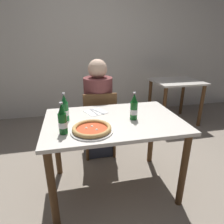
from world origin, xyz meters
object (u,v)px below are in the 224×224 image
object	(u,v)px
chair_behind_table	(99,120)
pizza_margherita_near	(92,129)
diner_seated	(99,111)
beer_bottle_center	(63,121)
dining_table_main	(113,131)
beer_bottle_right	(65,109)
beer_bottle_left	(134,108)
napkin_with_cutlery	(96,112)
dining_table_background	(176,90)

from	to	relation	value
chair_behind_table	pizza_margherita_near	bearing A→B (deg)	79.09
diner_seated	beer_bottle_center	distance (m)	0.97
dining_table_main	beer_bottle_right	size ratio (longest dim) A/B	4.86
beer_bottle_right	beer_bottle_center	bearing A→B (deg)	-93.22
beer_bottle_center	beer_bottle_right	size ratio (longest dim) A/B	1.00
dining_table_main	beer_bottle_left	size ratio (longest dim) A/B	4.86
diner_seated	beer_bottle_left	size ratio (longest dim) A/B	4.89
dining_table_main	napkin_with_cutlery	bearing A→B (deg)	121.83
pizza_margherita_near	napkin_with_cutlery	bearing A→B (deg)	78.25
chair_behind_table	beer_bottle_right	distance (m)	0.76
dining_table_main	diner_seated	xyz separation A→B (m)	(-0.03, 0.66, -0.05)
chair_behind_table	beer_bottle_left	xyz separation A→B (m)	(0.21, -0.65, 0.37)
chair_behind_table	napkin_with_cutlery	world-z (taller)	chair_behind_table
beer_bottle_right	napkin_with_cutlery	world-z (taller)	beer_bottle_right
dining_table_background	beer_bottle_left	xyz separation A→B (m)	(-1.26, -1.45, 0.26)
chair_behind_table	napkin_with_cutlery	xyz separation A→B (m)	(-0.09, -0.40, 0.27)
dining_table_background	beer_bottle_left	world-z (taller)	beer_bottle_left
dining_table_main	beer_bottle_left	xyz separation A→B (m)	(0.18, -0.04, 0.22)
diner_seated	dining_table_background	size ratio (longest dim) A/B	1.51
dining_table_background	napkin_with_cutlery	distance (m)	1.98
diner_seated	chair_behind_table	bearing A→B (deg)	-92.13
dining_table_background	beer_bottle_right	xyz separation A→B (m)	(-1.85, -1.34, 0.26)
beer_bottle_center	beer_bottle_right	distance (m)	0.25
chair_behind_table	napkin_with_cutlery	distance (m)	0.49
pizza_margherita_near	beer_bottle_right	bearing A→B (deg)	126.38
dining_table_main	beer_bottle_left	distance (m)	0.28
diner_seated	napkin_with_cutlery	size ratio (longest dim) A/B	5.13
dining_table_main	beer_bottle_center	distance (m)	0.51
beer_bottle_left	beer_bottle_right	size ratio (longest dim) A/B	1.00
diner_seated	pizza_margherita_near	distance (m)	0.90
pizza_margherita_near	beer_bottle_left	xyz separation A→B (m)	(0.39, 0.16, 0.08)
dining_table_main	diner_seated	size ratio (longest dim) A/B	0.99
dining_table_main	beer_bottle_left	bearing A→B (deg)	-11.81
pizza_margherita_near	chair_behind_table	bearing A→B (deg)	77.57
diner_seated	pizza_margherita_near	size ratio (longest dim) A/B	3.68
napkin_with_cutlery	beer_bottle_right	bearing A→B (deg)	-153.61
dining_table_main	dining_table_background	world-z (taller)	same
dining_table_background	beer_bottle_center	xyz separation A→B (m)	(-1.86, -1.59, 0.26)
napkin_with_cutlery	dining_table_main	bearing A→B (deg)	-58.17
dining_table_background	chair_behind_table	bearing A→B (deg)	-151.43
dining_table_background	beer_bottle_left	bearing A→B (deg)	-131.02
chair_behind_table	beer_bottle_left	distance (m)	0.78
beer_bottle_left	beer_bottle_center	world-z (taller)	same
diner_seated	beer_bottle_center	xyz separation A→B (m)	(-0.39, -0.84, 0.27)
beer_bottle_right	napkin_with_cutlery	bearing A→B (deg)	26.39
dining_table_main	beer_bottle_right	distance (m)	0.47
chair_behind_table	dining_table_background	distance (m)	1.68
dining_table_main	beer_bottle_center	xyz separation A→B (m)	(-0.43, -0.18, 0.22)
pizza_margherita_near	beer_bottle_center	bearing A→B (deg)	175.71
dining_table_main	beer_bottle_right	xyz separation A→B (m)	(-0.41, 0.07, 0.22)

